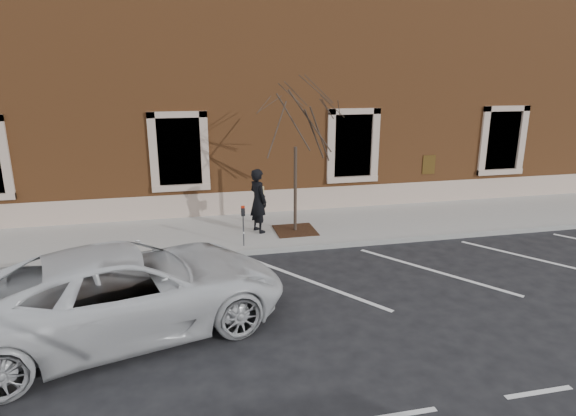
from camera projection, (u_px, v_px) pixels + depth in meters
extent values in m
plane|color=#28282B|center=(293.00, 251.00, 13.73)|extent=(120.00, 120.00, 0.00)
cube|color=#ADA8A2|center=(280.00, 229.00, 15.35)|extent=(40.00, 3.50, 0.15)
cube|color=#9E9E99|center=(293.00, 249.00, 13.66)|extent=(40.00, 0.12, 0.15)
cube|color=brown|center=(250.00, 95.00, 19.91)|extent=(40.00, 8.50, 8.00)
cube|color=tan|center=(270.00, 201.00, 16.89)|extent=(40.00, 0.06, 0.80)
cube|color=black|center=(179.00, 151.00, 15.87)|extent=(1.40, 0.30, 2.20)
cube|color=tan|center=(182.00, 187.00, 16.04)|extent=(1.90, 0.20, 0.20)
cube|color=black|center=(351.00, 145.00, 17.13)|extent=(1.40, 0.30, 2.20)
cube|color=tan|center=(352.00, 179.00, 17.29)|extent=(1.90, 0.20, 0.20)
cube|color=black|center=(500.00, 140.00, 18.38)|extent=(1.40, 0.30, 2.20)
cube|color=tan|center=(499.00, 172.00, 18.55)|extent=(1.90, 0.20, 0.20)
imported|color=black|center=(258.00, 201.00, 14.64)|extent=(0.72, 0.85, 1.97)
cylinder|color=#595B60|center=(243.00, 231.00, 13.56)|extent=(0.04, 0.04, 0.89)
cube|color=black|center=(243.00, 212.00, 13.41)|extent=(0.11, 0.08, 0.23)
cube|color=red|center=(243.00, 207.00, 13.37)|extent=(0.10, 0.08, 0.05)
cube|color=white|center=(244.00, 233.00, 13.54)|extent=(0.04, 0.00, 0.06)
cube|color=#3C2513|center=(295.00, 230.00, 14.97)|extent=(1.24, 1.24, 0.03)
cylinder|color=#3F3226|center=(295.00, 190.00, 14.61)|extent=(0.10, 0.10, 2.62)
imported|color=silver|center=(128.00, 290.00, 9.29)|extent=(6.70, 4.39, 1.71)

